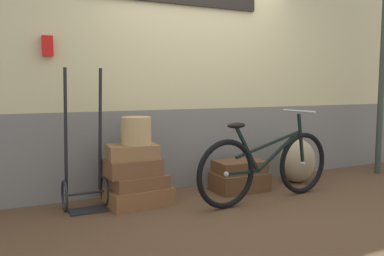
% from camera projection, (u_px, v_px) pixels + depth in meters
% --- Properties ---
extents(ground, '(9.63, 5.20, 0.06)m').
position_uv_depth(ground, '(230.00, 204.00, 4.24)').
color(ground, '#513823').
extents(station_building, '(7.63, 0.74, 2.57)m').
position_uv_depth(station_building, '(195.00, 80.00, 4.86)').
color(station_building, slate).
rests_on(station_building, ground).
extents(suitcase_0, '(0.67, 0.47, 0.18)m').
position_uv_depth(suitcase_0, '(139.00, 196.00, 4.10)').
color(suitcase_0, brown).
rests_on(suitcase_0, ground).
extents(suitcase_1, '(0.58, 0.41, 0.13)m').
position_uv_depth(suitcase_1, '(139.00, 181.00, 4.08)').
color(suitcase_1, brown).
rests_on(suitcase_1, suitcase_0).
extents(suitcase_2, '(0.56, 0.38, 0.17)m').
position_uv_depth(suitcase_2, '(133.00, 167.00, 4.07)').
color(suitcase_2, brown).
rests_on(suitcase_2, suitcase_1).
extents(suitcase_3, '(0.52, 0.37, 0.15)m').
position_uv_depth(suitcase_3, '(133.00, 152.00, 4.07)').
color(suitcase_3, olive).
rests_on(suitcase_3, suitcase_2).
extents(suitcase_4, '(0.62, 0.43, 0.21)m').
position_uv_depth(suitcase_4, '(239.00, 182.00, 4.66)').
color(suitcase_4, brown).
rests_on(suitcase_4, ground).
extents(suitcase_5, '(0.59, 0.42, 0.14)m').
position_uv_depth(suitcase_5, '(239.00, 166.00, 4.69)').
color(suitcase_5, brown).
rests_on(suitcase_5, suitcase_4).
extents(wicker_basket, '(0.30, 0.30, 0.28)m').
position_uv_depth(wicker_basket, '(136.00, 131.00, 4.04)').
color(wicker_basket, tan).
rests_on(wicker_basket, suitcase_3).
extents(luggage_trolley, '(0.42, 0.37, 1.39)m').
position_uv_depth(luggage_trolley, '(85.00, 178.00, 3.94)').
color(luggage_trolley, black).
rests_on(luggage_trolley, ground).
extents(burlap_sack, '(0.47, 0.40, 0.55)m').
position_uv_depth(burlap_sack, '(297.00, 161.00, 5.05)').
color(burlap_sack, '#9E8966').
rests_on(burlap_sack, ground).
extents(bicycle, '(1.77, 0.46, 0.95)m').
position_uv_depth(bicycle, '(267.00, 166.00, 4.23)').
color(bicycle, black).
rests_on(bicycle, ground).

